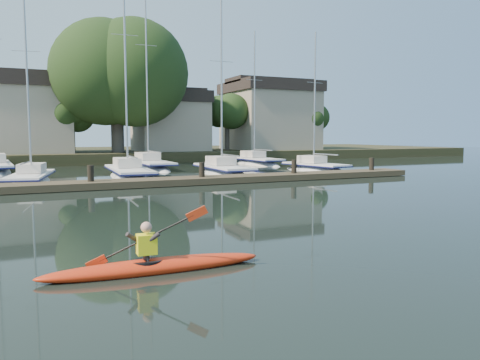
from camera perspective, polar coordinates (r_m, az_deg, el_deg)
name	(u,v)px	position (r m, az deg, el deg)	size (l,w,h in m)	color
ground	(274,240)	(12.52, 4.17, -7.26)	(160.00, 160.00, 0.00)	black
kayak	(153,263)	(9.79, -10.54, -9.96)	(4.57, 1.03, 1.46)	#C2480E
dock	(149,182)	(25.53, -11.01, -0.27)	(34.00, 2.00, 1.80)	#493E2A
sailboat_1	(31,186)	(29.04, -24.10, -0.70)	(3.21, 8.01, 12.74)	white
sailboat_2	(129,181)	(30.72, -13.41, -0.07)	(2.48, 9.37, 15.41)	white
sailboat_3	(223,178)	(32.06, -2.08, 0.31)	(2.31, 8.29, 13.30)	white
sailboat_4	(315,174)	(35.52, 9.15, 0.78)	(3.12, 6.99, 11.48)	white
sailboat_6	(149,171)	(38.57, -10.98, 1.12)	(2.32, 10.59, 16.80)	white
sailboat_7	(255,167)	(42.49, 1.90, 1.63)	(2.72, 8.32, 13.21)	white
shore	(105,130)	(51.55, -16.14, 5.93)	(90.00, 25.25, 12.75)	#262D16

